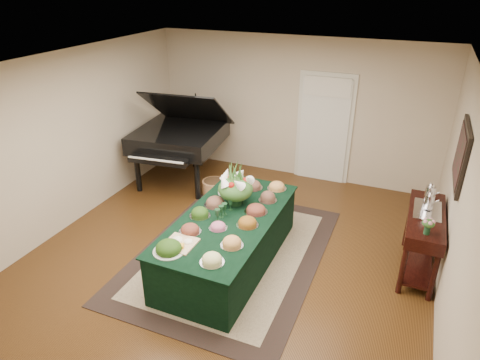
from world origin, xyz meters
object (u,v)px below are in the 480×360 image
at_px(floral_centerpiece, 235,185).
at_px(mahogany_sideboard, 424,227).
at_px(grand_piano, 179,136).
at_px(buffet_table, 229,240).

relative_size(floral_centerpiece, mahogany_sideboard, 0.38).
bearing_deg(grand_piano, floral_centerpiece, -41.78).
height_order(floral_centerpiece, grand_piano, grand_piano).
height_order(buffet_table, mahogany_sideboard, mahogany_sideboard).
distance_m(grand_piano, mahogany_sideboard, 4.55).
bearing_deg(floral_centerpiece, mahogany_sideboard, 10.40).
xyz_separation_m(buffet_table, mahogany_sideboard, (2.44, 0.84, 0.32)).
xyz_separation_m(buffet_table, floral_centerpiece, (-0.06, 0.38, 0.67)).
bearing_deg(buffet_table, grand_piano, 133.24).
xyz_separation_m(buffet_table, grand_piano, (-1.93, 2.05, 0.56)).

